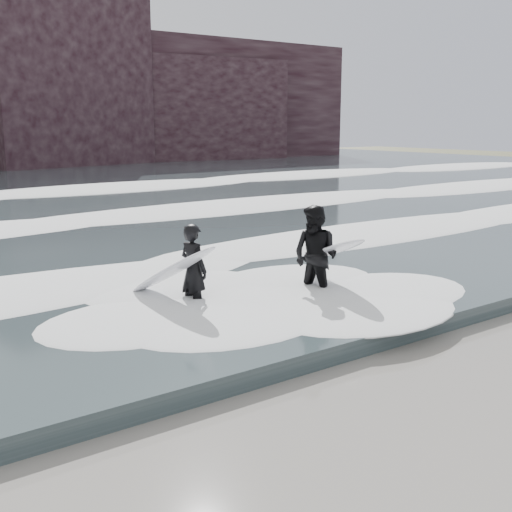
% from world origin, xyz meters
% --- Properties ---
extents(foam_near, '(60.00, 3.20, 0.20)m').
position_xyz_m(foam_near, '(0.00, 9.00, 0.40)').
color(foam_near, white).
rests_on(foam_near, sea).
extents(foam_mid, '(60.00, 4.00, 0.24)m').
position_xyz_m(foam_mid, '(0.00, 16.00, 0.42)').
color(foam_mid, white).
rests_on(foam_mid, sea).
extents(foam_far, '(60.00, 4.80, 0.30)m').
position_xyz_m(foam_far, '(0.00, 25.00, 0.45)').
color(foam_far, white).
rests_on(foam_far, sea).
extents(surfer_left, '(1.18, 2.17, 1.62)m').
position_xyz_m(surfer_left, '(-2.15, 6.29, 0.82)').
color(surfer_left, black).
rests_on(surfer_left, ground).
extents(surfer_right, '(1.47, 2.24, 1.87)m').
position_xyz_m(surfer_right, '(0.12, 5.45, 0.94)').
color(surfer_right, black).
rests_on(surfer_right, ground).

